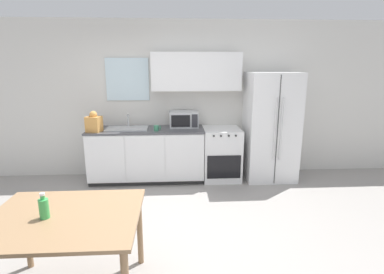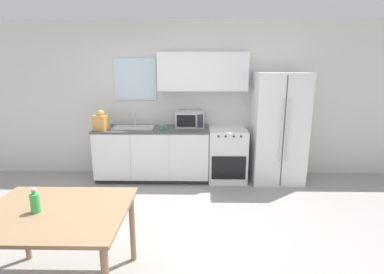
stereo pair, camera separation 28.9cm
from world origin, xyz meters
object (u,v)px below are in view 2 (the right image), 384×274
object	(u,v)px
microwave	(190,119)
dining_table	(55,221)
drink_bottle	(35,202)
oven_range	(227,154)
refrigerator	(278,128)
coffee_mug	(162,128)

from	to	relation	value
microwave	dining_table	distance (m)	3.04
dining_table	drink_bottle	xyz separation A→B (m)	(-0.13, -0.03, 0.18)
oven_range	refrigerator	size ratio (longest dim) A/B	0.49
refrigerator	drink_bottle	size ratio (longest dim) A/B	8.68
oven_range	microwave	xyz separation A→B (m)	(-0.64, 0.11, 0.60)
oven_range	dining_table	distance (m)	3.21
oven_range	coffee_mug	distance (m)	1.22
refrigerator	dining_table	bearing A→B (deg)	-133.51
oven_range	dining_table	xyz separation A→B (m)	(-1.71, -2.71, 0.23)
oven_range	coffee_mug	xyz separation A→B (m)	(-1.09, -0.17, 0.51)
microwave	coffee_mug	xyz separation A→B (m)	(-0.45, -0.29, -0.09)
oven_range	microwave	bearing A→B (deg)	169.86
refrigerator	dining_table	xyz separation A→B (m)	(-2.55, -2.68, -0.24)
coffee_mug	drink_bottle	distance (m)	2.67
refrigerator	coffee_mug	world-z (taller)	refrigerator
oven_range	refrigerator	distance (m)	0.96
oven_range	refrigerator	bearing A→B (deg)	-1.66
oven_range	dining_table	bearing A→B (deg)	-122.23
microwave	drink_bottle	xyz separation A→B (m)	(-1.20, -2.85, -0.19)
dining_table	drink_bottle	distance (m)	0.23
refrigerator	dining_table	distance (m)	3.70
dining_table	microwave	bearing A→B (deg)	69.33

